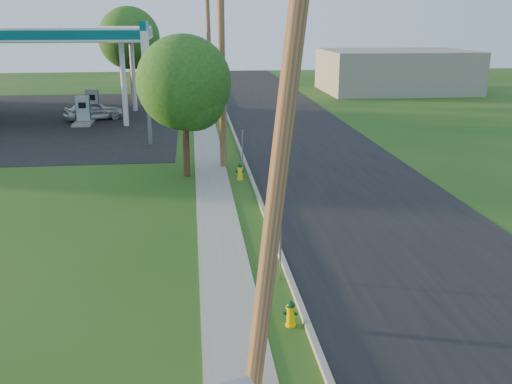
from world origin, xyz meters
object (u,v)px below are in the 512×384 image
Objects in this scene: utility_pole_mid at (222,64)px; hydrant_near at (291,314)px; fuel_pump_ne at (84,113)px; tree_verge at (186,87)px; car_silver at (94,110)px; utility_pole_near at (280,155)px; hydrant_mid at (240,172)px; tree_lot at (130,40)px; utility_pole_far at (209,48)px; hydrant_far at (222,121)px; price_pylon at (145,48)px; fuel_pump_se at (93,105)px.

hydrant_near is (0.71, -15.35, -4.63)m from utility_pole_mid.
tree_verge is at bearing -63.72° from fuel_pump_ne.
tree_verge is 1.57× the size of car_silver.
hydrant_mid is (0.61, 15.53, -4.43)m from utility_pole_near.
car_silver is (-1.90, -9.86, -4.45)m from tree_lot.
hydrant_near is 0.16× the size of car_silver.
utility_pole_far is 12.42× the size of hydrant_far.
tree_lot is (-2.65, 18.77, -0.29)m from price_pylon.
fuel_pump_ne is at bearing 121.58° from hydrant_mid.
tree_lot reaches higher than tree_verge.
utility_pole_far reaches higher than utility_pole_near.
utility_pole_near is at bearing -90.00° from utility_pole_far.
tree_lot reaches higher than fuel_pump_ne.
tree_lot is 1.97× the size of car_silver.
hydrant_near is at bearing -71.27° from fuel_pump_ne.
tree_lot is at bearing 117.70° from hydrant_far.
hydrant_near is at bearing -87.34° from utility_pole_mid.
utility_pole_far is 13.11m from price_pylon.
tree_verge reaches higher than hydrant_mid.
tree_verge is (-1.67, 16.36, -0.70)m from utility_pole_near.
utility_pole_near reaches higher than tree_lot.
utility_pole_near reaches higher than tree_verge.
hydrant_near is at bearing -79.61° from tree_lot.
car_silver is (-4.55, 8.91, -4.74)m from price_pylon.
car_silver is at bearing -157.00° from utility_pole_far.
tree_verge is 8.33× the size of hydrant_far.
car_silver is at bearing 157.87° from hydrant_far.
utility_pole_mid is 1.43× the size of price_pylon.
utility_pole_mid is 18.00m from utility_pole_far.
hydrant_near is 31.14m from car_silver.
tree_verge is at bearing -79.34° from tree_lot.
utility_pole_mid reaches higher than fuel_pump_ne.
fuel_pump_se is at bearing 106.55° from hydrant_near.
hydrant_far is at bearing 87.09° from utility_pole_mid.
utility_pole_near reaches higher than hydrant_near.
hydrant_far is at bearing 88.91° from utility_pole_near.
price_pylon is at bearing 119.51° from hydrant_mid.
hydrant_near is (9.61, -32.35, -0.40)m from fuel_pump_se.
fuel_pump_ne is at bearing 123.69° from price_pylon.
fuel_pump_ne is at bearing 139.73° from car_silver.
fuel_pump_ne is 4.21× the size of hydrant_mid.
utility_pole_mid reaches higher than price_pylon.
fuel_pump_se is at bearing 116.04° from hydrant_mid.
hydrant_mid is (9.51, -15.47, -0.35)m from fuel_pump_ne.
price_pylon is at bearing 99.42° from utility_pole_near.
fuel_pump_ne is 0.40× the size of tree_lot.
fuel_pump_se is 8.83m from tree_lot.
tree_lot is at bearing 105.10° from utility_pole_mid.
fuel_pump_ne is 9.71m from hydrant_far.
utility_pole_near is at bearing -91.09° from hydrant_far.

